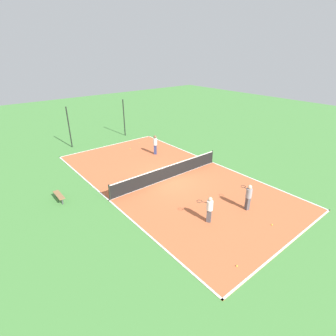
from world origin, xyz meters
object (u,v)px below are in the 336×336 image
tennis_net (168,172)px  player_near_white (209,208)px  tennis_ball_midcourt (237,266)px  player_baseline_gray (249,195)px  tennis_ball_far_baseline (130,149)px  bench (59,196)px  player_far_white (155,143)px  tennis_ball_near_net (272,225)px  tennis_ball_right_alley (139,143)px  fence_post_back_right (124,118)px  fence_post_back_left (69,128)px

tennis_net → player_near_white: 5.93m
tennis_ball_midcourt → player_baseline_gray: bearing=30.8°
tennis_ball_far_baseline → bench: bearing=-148.4°
tennis_net → tennis_ball_midcourt: (-3.14, -8.84, -0.53)m
player_far_white → tennis_ball_near_net: 12.96m
player_baseline_gray → player_near_white: player_baseline_gray is taller
player_baseline_gray → tennis_net: bearing=28.3°
bench → player_near_white: size_ratio=0.87×
tennis_ball_right_alley → fence_post_back_right: bearing=85.5°
tennis_net → tennis_ball_midcourt: 9.40m
tennis_ball_right_alley → tennis_ball_far_baseline: bearing=-150.8°
tennis_ball_far_baseline → tennis_ball_right_alley: 1.94m
tennis_ball_near_net → tennis_ball_far_baseline: 15.46m
tennis_ball_near_net → bench: bearing=129.4°
bench → tennis_ball_right_alley: 12.02m
bench → tennis_ball_midcourt: 11.68m
tennis_ball_near_net → fence_post_back_left: size_ratio=0.02×
player_far_white → tennis_ball_far_baseline: (-1.15, 2.61, -1.02)m
tennis_ball_right_alley → tennis_ball_near_net: bearing=-96.7°
tennis_net → tennis_ball_far_baseline: bearing=81.4°
tennis_net → fence_post_back_left: 12.02m
player_far_white → tennis_ball_midcourt: 14.59m
fence_post_back_left → tennis_ball_near_net: bearing=-78.7°
bench → player_near_white: 9.66m
tennis_ball_far_baseline → fence_post_back_right: size_ratio=0.02×
player_near_white → tennis_ball_midcourt: player_near_white is taller
tennis_ball_midcourt → fence_post_back_right: fence_post_back_right is taller
tennis_ball_far_baseline → tennis_ball_right_alley: size_ratio=1.00×
bench → tennis_ball_far_baseline: size_ratio=20.61×
bench → player_far_white: bearing=-74.6°
player_far_white → player_near_white: (-3.89, -10.36, -0.13)m
tennis_ball_midcourt → tennis_ball_far_baseline: (4.25, 16.12, 0.00)m
tennis_ball_near_net → tennis_ball_right_alley: bearing=83.3°
player_far_white → fence_post_back_right: 6.98m
tennis_net → tennis_ball_far_baseline: tennis_net is taller
player_baseline_gray → fence_post_back_left: (-4.21, 17.83, 1.03)m
tennis_ball_near_net → tennis_ball_right_alley: 16.52m
tennis_net → fence_post_back_right: fence_post_back_right is taller
fence_post_back_right → tennis_ball_midcourt: bearing=-106.9°
fence_post_back_right → fence_post_back_left: bearing=180.0°
tennis_ball_right_alley → fence_post_back_right: size_ratio=0.02×
tennis_ball_far_baseline → player_baseline_gray: bearing=-89.9°
tennis_ball_midcourt → tennis_ball_far_baseline: same height
tennis_ball_near_net → tennis_ball_right_alley: (1.92, 16.40, 0.00)m
player_far_white → tennis_net: bearing=104.2°
tennis_ball_far_baseline → fence_post_back_right: 5.08m
player_baseline_gray → tennis_ball_near_net: bearing=-169.8°
tennis_ball_far_baseline → tennis_ball_right_alley: same height
tennis_ball_far_baseline → fence_post_back_left: (-4.18, 4.26, 1.97)m
player_baseline_gray → player_far_white: bearing=12.2°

